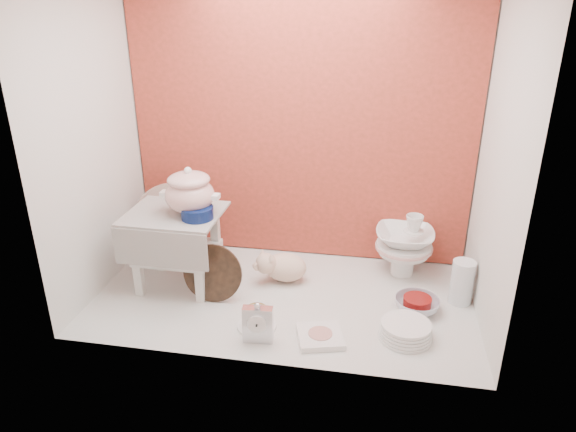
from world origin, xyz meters
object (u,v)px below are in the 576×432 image
(plush_pig, at_px, (286,267))
(step_stool, at_px, (178,249))
(floral_platter, at_px, (173,220))
(porcelain_tower, at_px, (404,244))
(crystal_bowl, at_px, (417,305))
(blue_white_vase, at_px, (170,232))
(dinner_plate_stack, at_px, (406,330))
(soup_tureen, at_px, (189,190))
(mantel_clock, at_px, (258,323))
(gold_rim_teacup, at_px, (256,316))

(plush_pig, bearing_deg, step_stool, -170.12)
(step_stool, xyz_separation_m, floral_platter, (-0.15, 0.31, 0.01))
(porcelain_tower, bearing_deg, crystal_bowl, -79.91)
(step_stool, height_order, crystal_bowl, step_stool)
(porcelain_tower, bearing_deg, blue_white_vase, 179.41)
(plush_pig, height_order, dinner_plate_stack, plush_pig)
(blue_white_vase, bearing_deg, soup_tureen, -51.10)
(porcelain_tower, bearing_deg, floral_platter, -179.83)
(floral_platter, bearing_deg, dinner_plate_stack, -24.26)
(blue_white_vase, bearing_deg, floral_platter, -31.06)
(porcelain_tower, bearing_deg, mantel_clock, -130.92)
(step_stool, bearing_deg, plush_pig, 14.01)
(step_stool, height_order, porcelain_tower, step_stool)
(plush_pig, xyz_separation_m, dinner_plate_stack, (0.59, -0.38, -0.04))
(gold_rim_teacup, xyz_separation_m, crystal_bowl, (0.70, 0.26, -0.02))
(mantel_clock, height_order, porcelain_tower, porcelain_tower)
(gold_rim_teacup, bearing_deg, plush_pig, 82.87)
(step_stool, relative_size, soup_tureen, 1.65)
(floral_platter, height_order, crystal_bowl, floral_platter)
(soup_tureen, bearing_deg, mantel_clock, -43.95)
(plush_pig, distance_m, crystal_bowl, 0.67)
(soup_tureen, xyz_separation_m, mantel_clock, (0.41, -0.40, -0.42))
(floral_platter, bearing_deg, plush_pig, -15.34)
(gold_rim_teacup, xyz_separation_m, porcelain_tower, (0.64, 0.60, 0.11))
(step_stool, height_order, dinner_plate_stack, step_stool)
(crystal_bowl, bearing_deg, soup_tureen, 177.69)
(step_stool, distance_m, plush_pig, 0.55)
(gold_rim_teacup, relative_size, crystal_bowl, 0.54)
(dinner_plate_stack, bearing_deg, blue_white_vase, 155.58)
(step_stool, xyz_separation_m, crystal_bowl, (1.17, -0.04, -0.16))
(mantel_clock, relative_size, dinner_plate_stack, 0.81)
(blue_white_vase, xyz_separation_m, plush_pig, (0.69, -0.20, -0.05))
(step_stool, relative_size, porcelain_tower, 1.33)
(floral_platter, height_order, mantel_clock, floral_platter)
(soup_tureen, height_order, dinner_plate_stack, soup_tureen)
(blue_white_vase, xyz_separation_m, dinner_plate_stack, (1.28, -0.58, -0.09))
(soup_tureen, relative_size, mantel_clock, 1.48)
(floral_platter, relative_size, blue_white_vase, 1.62)
(dinner_plate_stack, distance_m, crystal_bowl, 0.23)
(floral_platter, distance_m, dinner_plate_stack, 1.39)
(soup_tureen, height_order, gold_rim_teacup, soup_tureen)
(blue_white_vase, xyz_separation_m, porcelain_tower, (1.28, -0.01, 0.04))
(dinner_plate_stack, xyz_separation_m, porcelain_tower, (-0.00, 0.57, 0.13))
(mantel_clock, distance_m, crystal_bowl, 0.76)
(blue_white_vase, bearing_deg, step_stool, -61.85)
(porcelain_tower, bearing_deg, dinner_plate_stack, -89.55)
(floral_platter, height_order, porcelain_tower, floral_platter)
(step_stool, distance_m, blue_white_vase, 0.37)
(soup_tureen, xyz_separation_m, blue_white_vase, (-0.26, 0.32, -0.38))
(step_stool, relative_size, crystal_bowl, 2.20)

